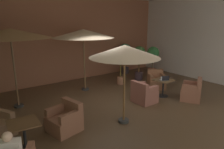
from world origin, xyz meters
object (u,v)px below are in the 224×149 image
at_px(potted_tree_right_corner, 153,57).
at_px(open_laptop, 165,79).
at_px(potted_tree_mid_left, 125,54).
at_px(iced_drink_cup, 162,78).
at_px(armchair_front_left_north, 192,92).
at_px(potted_tree_left_corner, 139,58).
at_px(armchair_front_left_south, 144,94).
at_px(patio_umbrella_tall_red, 83,34).
at_px(potted_tree_mid_right, 121,58).
at_px(cafe_table_front_right, 24,129).
at_px(patio_umbrella_near_wall, 10,34).
at_px(armchair_front_right_north, 65,120).
at_px(armchair_front_left_east, 156,81).
at_px(cafe_table_front_left, 163,84).
at_px(patio_umbrella_center_beige, 125,52).

distance_m(potted_tree_right_corner, open_laptop, 3.31).
height_order(potted_tree_mid_left, iced_drink_cup, potted_tree_mid_left).
xyz_separation_m(armchair_front_left_north, potted_tree_left_corner, (0.34, 3.29, 0.81)).
distance_m(armchair_front_left_north, armchair_front_left_south, 1.88).
distance_m(patio_umbrella_tall_red, potted_tree_mid_left, 3.80).
bearing_deg(potted_tree_mid_right, potted_tree_mid_left, 44.61).
distance_m(cafe_table_front_right, potted_tree_mid_right, 5.79).
bearing_deg(armchair_front_left_north, patio_umbrella_near_wall, 149.38).
distance_m(armchair_front_right_north, potted_tree_mid_left, 6.84).
relative_size(armchair_front_left_north, potted_tree_mid_left, 0.58).
height_order(armchair_front_left_north, armchair_front_left_east, armchair_front_left_north).
bearing_deg(potted_tree_mid_right, armchair_front_left_south, -107.48).
bearing_deg(patio_umbrella_near_wall, iced_drink_cup, -24.63).
height_order(potted_tree_left_corner, potted_tree_right_corner, potted_tree_left_corner).
bearing_deg(potted_tree_left_corner, cafe_table_front_right, -156.15).
distance_m(cafe_table_front_right, patio_umbrella_tall_red, 4.83).
bearing_deg(patio_umbrella_near_wall, open_laptop, -26.10).
bearing_deg(potted_tree_right_corner, cafe_table_front_right, -158.65).
bearing_deg(armchair_front_right_north, potted_tree_left_corner, 26.11).
xyz_separation_m(cafe_table_front_left, cafe_table_front_right, (-5.41, -0.43, 0.02)).
xyz_separation_m(potted_tree_mid_right, potted_tree_right_corner, (2.40, 0.19, -0.26)).
distance_m(cafe_table_front_left, armchair_front_left_south, 1.10).
bearing_deg(armchair_front_left_north, iced_drink_cup, 120.37).
xyz_separation_m(potted_tree_left_corner, iced_drink_cup, (-0.93, -2.29, -0.40)).
bearing_deg(potted_tree_mid_left, patio_umbrella_center_beige, -130.15).
height_order(armchair_front_right_north, patio_umbrella_center_beige, patio_umbrella_center_beige).
relative_size(armchair_front_left_east, potted_tree_right_corner, 0.63).
xyz_separation_m(potted_tree_left_corner, open_laptop, (-0.93, -2.44, -0.40)).
distance_m(armchair_front_left_north, iced_drink_cup, 1.24).
height_order(patio_umbrella_center_beige, patio_umbrella_near_wall, patio_umbrella_near_wall).
height_order(patio_umbrella_center_beige, potted_tree_mid_left, patio_umbrella_center_beige).
relative_size(cafe_table_front_left, potted_tree_left_corner, 0.42).
relative_size(armchair_front_right_north, potted_tree_right_corner, 0.57).
xyz_separation_m(cafe_table_front_left, patio_umbrella_center_beige, (-2.67, -0.76, 1.63)).
bearing_deg(patio_umbrella_tall_red, potted_tree_mid_right, -8.34).
xyz_separation_m(cafe_table_front_right, iced_drink_cup, (5.38, 0.50, 0.23)).
xyz_separation_m(armchair_front_left_north, armchair_front_left_east, (0.05, 1.84, -0.02)).
bearing_deg(open_laptop, cafe_table_front_left, 69.32).
relative_size(armchair_front_left_east, patio_umbrella_tall_red, 0.39).
bearing_deg(patio_umbrella_near_wall, patio_umbrella_center_beige, -53.59).
xyz_separation_m(armchair_front_left_north, iced_drink_cup, (-0.59, 1.00, 0.42)).
distance_m(potted_tree_mid_left, potted_tree_right_corner, 1.59).
bearing_deg(patio_umbrella_center_beige, cafe_table_front_left, 15.93).
distance_m(patio_umbrella_center_beige, open_laptop, 3.06).
bearing_deg(potted_tree_mid_right, iced_drink_cup, -81.64).
height_order(armchair_front_left_south, iced_drink_cup, armchair_front_left_south).
distance_m(cafe_table_front_left, armchair_front_left_north, 1.10).
height_order(cafe_table_front_left, potted_tree_mid_left, potted_tree_mid_left).
relative_size(patio_umbrella_near_wall, open_laptop, 7.40).
bearing_deg(open_laptop, patio_umbrella_center_beige, -165.58).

